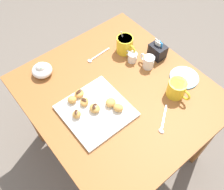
{
  "coord_description": "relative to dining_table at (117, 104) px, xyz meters",
  "views": [
    {
      "loc": [
        0.56,
        -0.5,
        1.75
      ],
      "look_at": [
        0.01,
        -0.05,
        0.73
      ],
      "focal_mm": 39.81,
      "sensor_mm": 36.0,
      "label": 1
    }
  ],
  "objects": [
    {
      "name": "ground_plane",
      "position": [
        0.0,
        0.0,
        -0.58
      ],
      "size": [
        8.0,
        8.0,
        0.0
      ],
      "primitive_type": "plane",
      "color": "#665B51"
    },
    {
      "name": "dining_table",
      "position": [
        0.0,
        0.0,
        0.0
      ],
      "size": [
        0.95,
        0.87,
        0.71
      ],
      "color": "#935628",
      "rests_on": "ground_plane"
    },
    {
      "name": "pastry_plate_square",
      "position": [
        0.03,
        -0.16,
        0.13
      ],
      "size": [
        0.3,
        0.3,
        0.02
      ],
      "primitive_type": "cube",
      "color": "silver",
      "rests_on": "dining_table"
    },
    {
      "name": "coffee_mug_yellow_left",
      "position": [
        -0.2,
        0.21,
        0.18
      ],
      "size": [
        0.13,
        0.09,
        0.15
      ],
      "color": "yellow",
      "rests_on": "dining_table"
    },
    {
      "name": "coffee_mug_yellow_right",
      "position": [
        0.2,
        0.21,
        0.18
      ],
      "size": [
        0.13,
        0.09,
        0.09
      ],
      "color": "yellow",
      "rests_on": "dining_table"
    },
    {
      "name": "cream_pitcher_white",
      "position": [
        -0.03,
        0.24,
        0.17
      ],
      "size": [
        0.1,
        0.06,
        0.07
      ],
      "color": "silver",
      "rests_on": "dining_table"
    },
    {
      "name": "sugar_caddy",
      "position": [
        -0.05,
        0.33,
        0.17
      ],
      "size": [
        0.09,
        0.07,
        0.11
      ],
      "color": "black",
      "rests_on": "dining_table"
    },
    {
      "name": "ice_cream_bowl",
      "position": [
        -0.34,
        -0.24,
        0.16
      ],
      "size": [
        0.11,
        0.11,
        0.08
      ],
      "color": "silver",
      "rests_on": "dining_table"
    },
    {
      "name": "chocolate_sauce_pitcher",
      "position": [
        -0.11,
        0.2,
        0.16
      ],
      "size": [
        0.09,
        0.05,
        0.06
      ],
      "color": "silver",
      "rests_on": "dining_table"
    },
    {
      "name": "saucer_sky_left",
      "position": [
        0.16,
        0.33,
        0.13
      ],
      "size": [
        0.15,
        0.15,
        0.01
      ],
      "primitive_type": "cylinder",
      "color": "#66A8DB",
      "rests_on": "dining_table"
    },
    {
      "name": "loose_spoon_near_saucer",
      "position": [
        0.28,
        0.05,
        0.13
      ],
      "size": [
        0.1,
        0.14,
        0.01
      ],
      "color": "silver",
      "rests_on": "dining_table"
    },
    {
      "name": "loose_spoon_by_plate",
      "position": [
        -0.26,
        0.06,
        0.13
      ],
      "size": [
        0.03,
        0.16,
        0.01
      ],
      "color": "silver",
      "rests_on": "dining_table"
    },
    {
      "name": "beignet_0",
      "position": [
        0.0,
        -0.25,
        0.16
      ],
      "size": [
        0.05,
        0.05,
        0.04
      ],
      "primitive_type": "ellipsoid",
      "rotation": [
        0.0,
        0.0,
        2.77
      ],
      "color": "#D19347",
      "rests_on": "pastry_plate_square"
    },
    {
      "name": "chocolate_drizzle_0",
      "position": [
        0.0,
        -0.25,
        0.18
      ],
      "size": [
        0.03,
        0.03,
        0.0
      ],
      "primitive_type": "ellipsoid",
      "rotation": [
        0.0,
        0.0,
        2.47
      ],
      "color": "#381E11",
      "rests_on": "beignet_0"
    },
    {
      "name": "beignet_1",
      "position": [
        0.1,
        -0.08,
        0.16
      ],
      "size": [
        0.06,
        0.06,
        0.04
      ],
      "primitive_type": "ellipsoid",
      "rotation": [
        0.0,
        0.0,
        2.07
      ],
      "color": "#D19347",
      "rests_on": "pastry_plate_square"
    },
    {
      "name": "beignet_2",
      "position": [
        0.05,
        -0.09,
        0.16
      ],
      "size": [
        0.05,
        0.06,
        0.04
      ],
      "primitive_type": "ellipsoid",
      "rotation": [
        0.0,
        0.0,
        3.21
      ],
      "color": "#D19347",
      "rests_on": "pastry_plate_square"
    },
    {
      "name": "beignet_3",
      "position": [
        -0.04,
        -0.18,
        0.16
      ],
      "size": [
        0.06,
        0.06,
        0.03
      ],
      "primitive_type": "ellipsoid",
      "rotation": [
        0.0,
        0.0,
        3.85
      ],
      "color": "#D19347",
      "rests_on": "pastry_plate_square"
    },
    {
      "name": "chocolate_drizzle_3",
      "position": [
        -0.04,
        -0.18,
        0.18
      ],
      "size": [
        0.03,
        0.03,
        0.0
      ],
      "primitive_type": "ellipsoid",
      "rotation": [
        0.0,
        0.0,
        3.53
      ],
      "color": "#381E11",
      "rests_on": "beignet_3"
    },
    {
      "name": "beignet_4",
      "position": [
        0.03,
        -0.17,
        0.16
      ],
      "size": [
        0.06,
        0.05,
        0.04
      ],
      "primitive_type": "ellipsoid",
      "rotation": [
        0.0,
        0.0,
        1.68
      ],
      "color": "#D19347",
      "rests_on": "pastry_plate_square"
    },
    {
      "name": "chocolate_drizzle_4",
      "position": [
        0.03,
        -0.17,
        0.18
      ],
      "size": [
        0.03,
        0.04,
        0.0
      ],
      "primitive_type": "ellipsoid",
      "rotation": [
        0.0,
        0.0,
        2.1
      ],
      "color": "#381E11",
      "rests_on": "beignet_4"
    },
    {
      "name": "beignet_5",
      "position": [
        -0.08,
        -0.22,
        0.16
      ],
      "size": [
        0.06,
        0.06,
        0.04
      ],
      "primitive_type": "ellipsoid",
      "rotation": [
        0.0,
        0.0,
        4.13
      ],
      "color": "#D19347",
      "rests_on": "pastry_plate_square"
    },
    {
      "name": "beignet_6",
      "position": [
        -0.09,
        -0.18,
        0.16
      ],
      "size": [
        0.06,
        0.06,
        0.03
      ],
      "primitive_type": "ellipsoid",
      "rotation": [
        0.0,
        0.0,
        4.97
      ],
      "color": "#D19347",
      "rests_on": "pastry_plate_square"
    },
    {
      "name": "chocolate_drizzle_6",
      "position": [
        -0.09,
        -0.18,
        0.18
      ],
      "size": [
        0.02,
        0.04,
        0.0
      ],
      "primitive_type": "ellipsoid",
      "rotation": [
        0.0,
        0.0,
        4.83
      ],
      "color": "#381E11",
      "rests_on": "beignet_6"
    }
  ]
}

